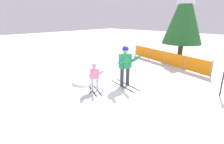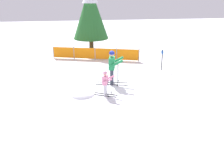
% 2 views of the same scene
% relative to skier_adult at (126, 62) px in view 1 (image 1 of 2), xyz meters
% --- Properties ---
extents(ground_plane, '(60.00, 60.00, 0.00)m').
position_rel_skier_adult_xyz_m(ground_plane, '(0.20, 0.20, -1.05)').
color(ground_plane, white).
extents(skier_adult, '(1.69, 0.87, 1.75)m').
position_rel_skier_adult_xyz_m(skier_adult, '(0.00, 0.00, 0.00)').
color(skier_adult, black).
rests_on(skier_adult, ground_plane).
extents(skier_child, '(1.10, 0.72, 1.17)m').
position_rel_skier_adult_xyz_m(skier_child, '(-0.51, -1.29, -0.37)').
color(skier_child, black).
rests_on(skier_child, ground_plane).
extents(safety_fence, '(5.91, 1.86, 0.90)m').
position_rel_skier_adult_xyz_m(safety_fence, '(-0.50, 4.57, -0.60)').
color(safety_fence, gray).
rests_on(safety_fence, ground_plane).
extents(conifer_far, '(2.73, 2.73, 5.07)m').
position_rel_skier_adult_xyz_m(conifer_far, '(-0.59, 7.03, 2.08)').
color(conifer_far, '#4C3823').
rests_on(conifer_far, ground_plane).
extents(trail_marker, '(0.05, 0.28, 1.27)m').
position_rel_skier_adult_xyz_m(trail_marker, '(3.29, 1.69, -0.26)').
color(trail_marker, black).
rests_on(trail_marker, ground_plane).
extents(snow_mound, '(1.05, 0.89, 0.42)m').
position_rel_skier_adult_xyz_m(snow_mound, '(-1.56, -1.16, -1.05)').
color(snow_mound, white).
rests_on(snow_mound, ground_plane).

